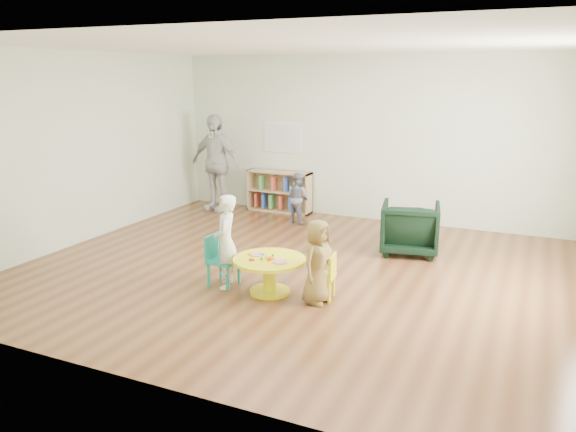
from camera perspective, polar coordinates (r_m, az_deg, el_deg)
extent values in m
plane|color=brown|center=(7.28, 1.06, -5.60)|extent=(7.00, 7.00, 0.00)
cube|color=white|center=(6.85, 1.17, 16.58)|extent=(7.00, 6.00, 0.10)
cube|color=beige|center=(9.73, 8.18, 7.80)|extent=(7.00, 0.10, 2.80)
cube|color=beige|center=(4.39, -14.56, -0.37)|extent=(7.00, 0.10, 2.80)
cube|color=beige|center=(8.90, -20.21, 6.47)|extent=(0.10, 6.00, 2.80)
cylinder|color=#F7F214|center=(6.52, -1.88, -6.23)|extent=(0.15, 0.15, 0.38)
cylinder|color=#F7F214|center=(6.58, -1.87, -7.63)|extent=(0.47, 0.47, 0.04)
cylinder|color=#F7F214|center=(6.45, -1.90, -4.48)|extent=(0.84, 0.84, 0.04)
cylinder|color=pink|center=(6.56, -3.19, -3.92)|extent=(0.15, 0.15, 0.02)
cylinder|color=pink|center=(6.31, -0.83, -4.66)|extent=(0.17, 0.17, 0.02)
cylinder|color=#F7F214|center=(6.43, -2.12, -4.16)|extent=(0.09, 0.13, 0.04)
cylinder|color=#12691D|center=(6.38, -2.71, -4.33)|extent=(0.04, 0.05, 0.02)
cylinder|color=#12691D|center=(6.48, -1.55, -4.00)|extent=(0.04, 0.05, 0.02)
cube|color=red|center=(6.38, -1.94, -4.42)|extent=(0.07, 0.07, 0.02)
cube|color=orange|center=(6.58, -3.84, -3.86)|extent=(0.06, 0.06, 0.02)
cube|color=#1755B0|center=(6.55, -2.70, -3.93)|extent=(0.06, 0.05, 0.02)
cube|color=#12691D|center=(6.44, -1.99, -4.24)|extent=(0.05, 0.05, 0.02)
cube|color=red|center=(6.38, -3.72, -4.46)|extent=(0.07, 0.06, 0.02)
cube|color=orange|center=(6.42, -1.60, -4.31)|extent=(0.06, 0.06, 0.02)
cube|color=teal|center=(6.77, -6.56, -4.50)|extent=(0.34, 0.34, 0.04)
cube|color=teal|center=(6.79, -7.61, -3.01)|extent=(0.05, 0.33, 0.28)
cylinder|color=teal|center=(6.99, -6.85, -5.31)|extent=(0.04, 0.04, 0.28)
cylinder|color=teal|center=(6.79, -8.07, -5.96)|extent=(0.04, 0.04, 0.28)
cylinder|color=teal|center=(6.86, -5.00, -5.65)|extent=(0.04, 0.04, 0.28)
cylinder|color=teal|center=(6.65, -6.19, -6.34)|extent=(0.04, 0.04, 0.28)
cube|color=#F7F214|center=(6.36, 3.46, -6.13)|extent=(0.31, 0.31, 0.04)
cube|color=#F7F214|center=(6.28, 4.55, -5.05)|extent=(0.06, 0.28, 0.24)
cylinder|color=#F7F214|center=(6.28, 4.19, -7.76)|extent=(0.03, 0.03, 0.24)
cylinder|color=#F7F214|center=(6.49, 4.65, -7.05)|extent=(0.03, 0.03, 0.24)
cylinder|color=#F7F214|center=(6.33, 2.20, -7.55)|extent=(0.03, 0.03, 0.24)
cylinder|color=#F7F214|center=(6.53, 2.73, -6.85)|extent=(0.03, 0.03, 0.24)
cube|color=tan|center=(10.56, -3.75, 2.78)|extent=(0.03, 0.30, 0.75)
cube|color=tan|center=(10.07, 2.15, 2.23)|extent=(0.03, 0.30, 0.75)
cube|color=tan|center=(10.38, -0.86, 0.57)|extent=(1.20, 0.30, 0.03)
cube|color=tan|center=(10.23, -0.88, 4.49)|extent=(1.20, 0.30, 0.03)
cube|color=tan|center=(10.30, -0.87, 2.51)|extent=(1.14, 0.28, 0.03)
cube|color=tan|center=(10.42, -0.54, 2.66)|extent=(1.20, 0.02, 0.75)
cube|color=#D25238|center=(10.52, -3.13, 1.66)|extent=(0.04, 0.18, 0.26)
cube|color=#3557BA|center=(10.45, -2.40, 1.58)|extent=(0.04, 0.18, 0.26)
cube|color=#52B25A|center=(10.39, -1.66, 1.51)|extent=(0.04, 0.18, 0.26)
cube|color=#D25238|center=(10.30, -0.66, 1.41)|extent=(0.04, 0.18, 0.26)
cube|color=#3557BA|center=(10.22, 0.35, 1.31)|extent=(0.04, 0.18, 0.26)
cube|color=#52B25A|center=(10.40, -2.67, 3.46)|extent=(0.04, 0.18, 0.26)
cube|color=#D25238|center=(10.29, -1.42, 3.36)|extent=(0.04, 0.18, 0.26)
cube|color=#3557BA|center=(10.19, -0.16, 3.25)|extent=(0.04, 0.18, 0.26)
cube|color=#52B25A|center=(10.11, 0.88, 3.16)|extent=(0.04, 0.18, 0.26)
cube|color=white|center=(10.28, -0.52, 8.00)|extent=(0.74, 0.01, 0.54)
cube|color=red|center=(10.28, -0.53, 8.00)|extent=(0.70, 0.00, 0.50)
imported|color=black|center=(8.08, 12.29, -1.19)|extent=(0.91, 0.93, 0.73)
imported|color=white|center=(6.63, -6.33, -2.61)|extent=(0.41, 0.48, 1.12)
imported|color=gold|center=(6.17, 2.99, -4.65)|extent=(0.38, 0.51, 0.95)
imported|color=#171E3B|center=(9.49, 1.01, 1.85)|extent=(0.52, 0.47, 0.87)
imported|color=silver|center=(10.40, -7.39, 5.37)|extent=(1.08, 0.54, 1.77)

